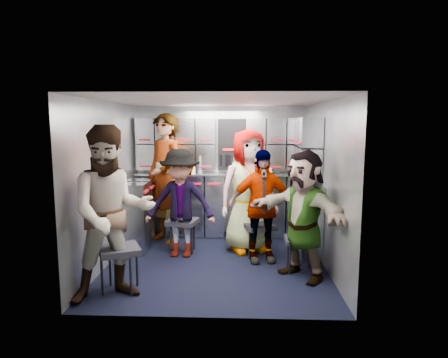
{
  "coord_description": "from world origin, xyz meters",
  "views": [
    {
      "loc": [
        0.31,
        -5.04,
        1.83
      ],
      "look_at": [
        0.09,
        0.35,
        1.07
      ],
      "focal_mm": 32.0,
      "sensor_mm": 36.0,
      "label": 1
    }
  ],
  "objects_px": {
    "jump_seat_near_left": "(119,252)",
    "attendant_standing": "(165,179)",
    "attendant_arc_a": "(112,214)",
    "attendant_arc_b": "(180,203)",
    "jump_seat_mid_right": "(260,228)",
    "jump_seat_mid_left": "(182,223)",
    "jump_seat_near_right": "(300,242)",
    "attendant_arc_c": "(248,191)",
    "attendant_arc_d": "(261,206)",
    "attendant_arc_e": "(303,215)",
    "jump_seat_center": "(248,218)"
  },
  "relations": [
    {
      "from": "attendant_standing",
      "to": "attendant_arc_c",
      "type": "bearing_deg",
      "value": 23.7
    },
    {
      "from": "jump_seat_mid_right",
      "to": "attendant_arc_a",
      "type": "bearing_deg",
      "value": -138.78
    },
    {
      "from": "jump_seat_center",
      "to": "attendant_arc_c",
      "type": "xyz_separation_m",
      "value": [
        0.0,
        -0.18,
        0.43
      ]
    },
    {
      "from": "jump_seat_near_left",
      "to": "jump_seat_mid_left",
      "type": "height_order",
      "value": "jump_seat_near_left"
    },
    {
      "from": "attendant_standing",
      "to": "attendant_arc_b",
      "type": "height_order",
      "value": "attendant_standing"
    },
    {
      "from": "jump_seat_mid_left",
      "to": "attendant_arc_a",
      "type": "relative_size",
      "value": 0.26
    },
    {
      "from": "jump_seat_mid_left",
      "to": "attendant_arc_e",
      "type": "xyz_separation_m",
      "value": [
        1.56,
        -0.89,
        0.35
      ]
    },
    {
      "from": "attendant_standing",
      "to": "attendant_arc_d",
      "type": "relative_size",
      "value": 1.32
    },
    {
      "from": "jump_seat_mid_left",
      "to": "attendant_arc_b",
      "type": "xyz_separation_m",
      "value": [
        0.0,
        -0.18,
        0.33
      ]
    },
    {
      "from": "jump_seat_near_right",
      "to": "attendant_arc_c",
      "type": "relative_size",
      "value": 0.25
    },
    {
      "from": "jump_seat_mid_right",
      "to": "attendant_arc_b",
      "type": "relative_size",
      "value": 0.32
    },
    {
      "from": "jump_seat_mid_left",
      "to": "jump_seat_near_right",
      "type": "bearing_deg",
      "value": -24.51
    },
    {
      "from": "attendant_standing",
      "to": "jump_seat_center",
      "type": "bearing_deg",
      "value": 31.49
    },
    {
      "from": "attendant_arc_a",
      "to": "attendant_arc_b",
      "type": "bearing_deg",
      "value": 44.32
    },
    {
      "from": "jump_seat_near_right",
      "to": "attendant_arc_c",
      "type": "bearing_deg",
      "value": 127.97
    },
    {
      "from": "jump_seat_mid_right",
      "to": "jump_seat_near_right",
      "type": "distance_m",
      "value": 0.72
    },
    {
      "from": "attendant_arc_d",
      "to": "attendant_arc_e",
      "type": "bearing_deg",
      "value": -59.61
    },
    {
      "from": "attendant_arc_a",
      "to": "attendant_arc_d",
      "type": "bearing_deg",
      "value": 11.53
    },
    {
      "from": "attendant_arc_a",
      "to": "jump_seat_center",
      "type": "bearing_deg",
      "value": 26.17
    },
    {
      "from": "jump_seat_mid_right",
      "to": "jump_seat_near_right",
      "type": "bearing_deg",
      "value": -49.64
    },
    {
      "from": "jump_seat_mid_right",
      "to": "attendant_arc_b",
      "type": "height_order",
      "value": "attendant_arc_b"
    },
    {
      "from": "attendant_arc_c",
      "to": "jump_seat_center",
      "type": "bearing_deg",
      "value": 67.97
    },
    {
      "from": "jump_seat_mid_left",
      "to": "attendant_arc_e",
      "type": "height_order",
      "value": "attendant_arc_e"
    },
    {
      "from": "attendant_arc_c",
      "to": "attendant_arc_d",
      "type": "height_order",
      "value": "attendant_arc_c"
    },
    {
      "from": "jump_seat_center",
      "to": "attendant_arc_b",
      "type": "relative_size",
      "value": 0.35
    },
    {
      "from": "jump_seat_center",
      "to": "attendant_arc_b",
      "type": "xyz_separation_m",
      "value": [
        -0.93,
        -0.45,
        0.31
      ]
    },
    {
      "from": "attendant_arc_b",
      "to": "jump_seat_mid_right",
      "type": "bearing_deg",
      "value": 4.56
    },
    {
      "from": "attendant_standing",
      "to": "attendant_arc_e",
      "type": "height_order",
      "value": "attendant_standing"
    },
    {
      "from": "attendant_standing",
      "to": "attendant_arc_c",
      "type": "height_order",
      "value": "attendant_standing"
    },
    {
      "from": "attendant_arc_d",
      "to": "attendant_standing",
      "type": "bearing_deg",
      "value": 139.93
    },
    {
      "from": "jump_seat_near_left",
      "to": "jump_seat_center",
      "type": "relative_size",
      "value": 1.05
    },
    {
      "from": "jump_seat_near_left",
      "to": "attendant_arc_b",
      "type": "relative_size",
      "value": 0.37
    },
    {
      "from": "jump_seat_mid_right",
      "to": "attendant_arc_a",
      "type": "height_order",
      "value": "attendant_arc_a"
    },
    {
      "from": "attendant_arc_b",
      "to": "attendant_arc_c",
      "type": "distance_m",
      "value": 0.98
    },
    {
      "from": "jump_seat_mid_right",
      "to": "attendant_arc_b",
      "type": "xyz_separation_m",
      "value": [
        -1.09,
        -0.02,
        0.34
      ]
    },
    {
      "from": "jump_seat_mid_right",
      "to": "attendant_standing",
      "type": "distance_m",
      "value": 1.66
    },
    {
      "from": "jump_seat_mid_right",
      "to": "jump_seat_near_right",
      "type": "relative_size",
      "value": 1.1
    },
    {
      "from": "attendant_arc_a",
      "to": "attendant_arc_c",
      "type": "distance_m",
      "value": 2.17
    },
    {
      "from": "jump_seat_near_left",
      "to": "jump_seat_near_right",
      "type": "distance_m",
      "value": 2.15
    },
    {
      "from": "attendant_arc_d",
      "to": "jump_seat_near_right",
      "type": "bearing_deg",
      "value": -48.39
    },
    {
      "from": "jump_seat_mid_right",
      "to": "attendant_arc_d",
      "type": "bearing_deg",
      "value": -90.0
    },
    {
      "from": "jump_seat_center",
      "to": "jump_seat_mid_right",
      "type": "relative_size",
      "value": 1.09
    },
    {
      "from": "attendant_arc_a",
      "to": "attendant_arc_d",
      "type": "distance_m",
      "value": 1.99
    },
    {
      "from": "attendant_arc_b",
      "to": "jump_seat_near_right",
      "type": "bearing_deg",
      "value": -15.43
    },
    {
      "from": "jump_seat_near_left",
      "to": "attendant_arc_a",
      "type": "relative_size",
      "value": 0.3
    },
    {
      "from": "jump_seat_mid_left",
      "to": "jump_seat_near_right",
      "type": "height_order",
      "value": "jump_seat_mid_left"
    },
    {
      "from": "jump_seat_mid_right",
      "to": "attendant_arc_d",
      "type": "distance_m",
      "value": 0.39
    },
    {
      "from": "jump_seat_mid_left",
      "to": "jump_seat_center",
      "type": "distance_m",
      "value": 0.97
    },
    {
      "from": "attendant_standing",
      "to": "jump_seat_mid_right",
      "type": "bearing_deg",
      "value": 16.5
    },
    {
      "from": "jump_seat_near_left",
      "to": "attendant_standing",
      "type": "bearing_deg",
      "value": 84.78
    }
  ]
}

